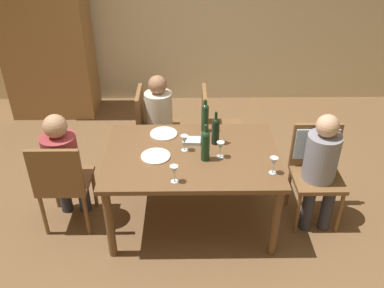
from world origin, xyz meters
TOP-DOWN VIEW (x-y plane):
  - ground_plane at (0.00, 0.00)m, footprint 10.00×10.00m
  - rear_room_partition at (0.00, 2.72)m, footprint 6.40×0.12m
  - armoire_cabinet at (-1.86, 2.27)m, footprint 1.18×0.62m
  - dining_table at (0.00, 0.00)m, footprint 1.51×1.04m
  - chair_left_end at (-1.14, -0.09)m, footprint 0.44×0.44m
  - chair_far_left at (-0.43, 0.90)m, footprint 0.44×0.44m
  - chair_right_end at (1.14, 0.12)m, footprint 0.44×0.46m
  - chair_far_right at (0.25, 0.90)m, footprint 0.44×0.44m
  - person_woman_host at (-1.14, 0.03)m, footprint 0.30×0.35m
  - person_man_bearded at (-0.32, 0.90)m, footprint 0.33×0.29m
  - person_man_guest at (1.14, -0.03)m, footprint 0.30×0.34m
  - wine_bottle_tall_green at (0.11, -0.09)m, footprint 0.07×0.07m
  - wine_bottle_dark_red at (0.13, 0.39)m, footprint 0.07×0.07m
  - wine_bottle_short_olive at (0.21, 0.17)m, footprint 0.07×0.07m
  - wine_glass_near_left at (0.24, -0.05)m, footprint 0.07×0.07m
  - wine_glass_centre at (0.65, -0.29)m, footprint 0.07×0.07m
  - wine_glass_near_right at (-0.07, 0.06)m, footprint 0.07×0.07m
  - wine_glass_far at (-0.14, -0.40)m, footprint 0.07×0.07m
  - dinner_plate_host at (-0.31, -0.04)m, footprint 0.25×0.25m
  - dinner_plate_guest_left at (-0.26, 0.33)m, footprint 0.25×0.25m
  - folded_napkin at (-0.00, 0.19)m, footprint 0.17×0.13m
  - handbag at (0.69, 0.90)m, footprint 0.14×0.29m

SIDE VIEW (x-z plane):
  - ground_plane at x=0.00m, z-range 0.00..0.00m
  - handbag at x=0.69m, z-range 0.00..0.22m
  - chair_left_end at x=-1.14m, z-range 0.07..0.99m
  - chair_far_left at x=-0.43m, z-range 0.07..0.99m
  - chair_far_right at x=0.25m, z-range 0.07..0.99m
  - chair_right_end at x=1.14m, z-range 0.13..1.05m
  - person_man_bearded at x=-0.32m, z-range 0.09..1.18m
  - person_man_guest at x=1.14m, z-range 0.09..1.20m
  - person_woman_host at x=-1.14m, z-range 0.09..1.22m
  - dining_table at x=0.00m, z-range 0.28..1.03m
  - dinner_plate_host at x=-0.31m, z-range 0.74..0.76m
  - dinner_plate_guest_left at x=-0.26m, z-range 0.74..0.76m
  - folded_napkin at x=0.00m, z-range 0.74..0.77m
  - wine_glass_near_left at x=0.24m, z-range 0.77..0.92m
  - wine_glass_centre at x=0.65m, z-range 0.77..0.92m
  - wine_glass_near_right at x=-0.07m, z-range 0.77..0.92m
  - wine_glass_far at x=-0.14m, z-range 0.77..0.92m
  - wine_bottle_short_olive at x=0.21m, z-range 0.72..1.04m
  - wine_bottle_tall_green at x=0.11m, z-range 0.72..1.06m
  - wine_bottle_dark_red at x=0.13m, z-range 0.73..1.06m
  - armoire_cabinet at x=-1.86m, z-range 0.01..2.19m
  - rear_room_partition at x=0.00m, z-range 0.00..2.70m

